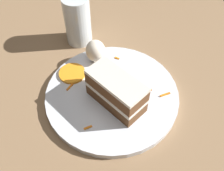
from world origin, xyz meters
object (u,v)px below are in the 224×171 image
object	(u,v)px
plate	(112,95)
cream_dollop	(96,51)
drinking_glass	(78,23)
cake_slice	(116,90)
orange_garnish	(72,73)

from	to	relation	value
plate	cream_dollop	xyz separation A→B (m)	(0.12, -0.00, 0.04)
plate	drinking_glass	size ratio (longest dim) A/B	2.28
cake_slice	drinking_glass	size ratio (longest dim) A/B	1.07
drinking_glass	plate	bearing A→B (deg)	-178.12
orange_garnish	drinking_glass	bearing A→B (deg)	-25.09
orange_garnish	drinking_glass	distance (m)	0.15
drinking_glass	orange_garnish	bearing A→B (deg)	154.91
cake_slice	drinking_glass	bearing A→B (deg)	-111.09
plate	cream_dollop	distance (m)	0.12
cream_dollop	orange_garnish	size ratio (longest dim) A/B	0.88
plate	orange_garnish	distance (m)	0.11
plate	cake_slice	world-z (taller)	cake_slice
cream_dollop	drinking_glass	size ratio (longest dim) A/B	0.42
cream_dollop	cake_slice	bearing A→B (deg)	177.88
plate	cream_dollop	world-z (taller)	cream_dollop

